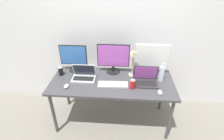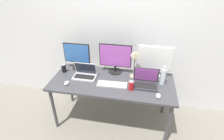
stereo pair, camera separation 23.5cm
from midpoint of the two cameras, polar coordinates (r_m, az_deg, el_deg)
name	(u,v)px [view 1 (the left image)]	position (r m, az deg, el deg)	size (l,w,h in m)	color
ground_plane	(112,119)	(2.93, -2.38, -15.73)	(16.00, 16.00, 0.00)	gray
wall_back	(115,29)	(2.73, -1.58, 13.19)	(7.00, 0.08, 2.60)	silver
work_desk	(112,85)	(2.48, -2.72, -4.89)	(1.71, 0.73, 0.74)	#424247
monitor_left	(74,57)	(2.69, -14.93, 4.07)	(0.40, 0.18, 0.41)	black
monitor_center	(113,58)	(2.54, -2.27, 3.99)	(0.47, 0.20, 0.45)	black
monitor_right	(152,58)	(2.55, 10.35, 3.79)	(0.50, 0.22, 0.46)	silver
laptop_silver	(84,75)	(2.53, -11.84, -1.82)	(0.33, 0.21, 0.21)	#B7B7BC
laptop_secondary	(145,79)	(2.41, 8.13, -3.07)	(0.33, 0.23, 0.24)	#2D2D33
keyboard_main	(113,85)	(2.36, -2.56, -4.85)	(0.40, 0.14, 0.02)	#B2B2B7
mouse_by_keyboard	(160,92)	(2.26, 12.56, -7.24)	(0.06, 0.09, 0.03)	silver
mouse_by_laptop	(66,86)	(2.42, -17.40, -5.12)	(0.06, 0.09, 0.04)	silver
water_bottle	(162,73)	(2.46, 13.39, -0.98)	(0.07, 0.07, 0.27)	silver
soda_can_near_keyboard	(61,71)	(2.69, -18.83, -0.44)	(0.07, 0.07, 0.13)	black
soda_can_by_laptop	(133,84)	(2.28, 3.79, -4.72)	(0.07, 0.07, 0.13)	red
desk_lamp	(134,58)	(2.39, 4.26, 3.77)	(0.11, 0.18, 0.44)	tan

